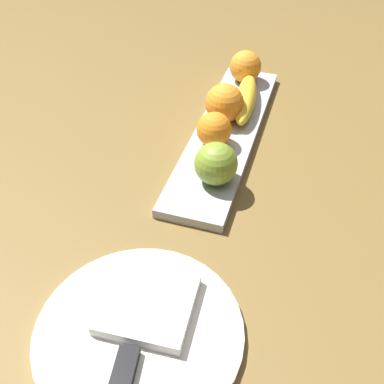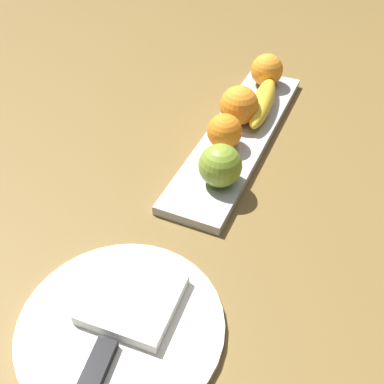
{
  "view_description": "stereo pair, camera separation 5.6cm",
  "coord_description": "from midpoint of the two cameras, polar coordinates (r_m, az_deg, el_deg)",
  "views": [
    {
      "loc": [
        -0.64,
        -0.11,
        0.5
      ],
      "look_at": [
        -0.18,
        0.03,
        0.05
      ],
      "focal_mm": 42.37,
      "sensor_mm": 36.0,
      "label": 1
    },
    {
      "loc": [
        -0.62,
        -0.16,
        0.5
      ],
      "look_at": [
        -0.18,
        0.03,
        0.05
      ],
      "focal_mm": 42.37,
      "sensor_mm": 36.0,
      "label": 2
    }
  ],
  "objects": [
    {
      "name": "orange_center",
      "position": [
        0.99,
        5.09,
        15.41
      ],
      "size": [
        0.07,
        0.07,
        0.07
      ],
      "primitive_type": "sphere",
      "color": "orange",
      "rests_on": "fruit_tray"
    },
    {
      "name": "knife",
      "position": [
        0.54,
        -11.76,
        -21.68
      ],
      "size": [
        0.18,
        0.05,
        0.01
      ],
      "rotation": [
        0.0,
        0.0,
        0.16
      ],
      "color": "silver",
      "rests_on": "dinner_plate"
    },
    {
      "name": "orange_near_apple",
      "position": [
        0.79,
        0.77,
        7.8
      ],
      "size": [
        0.06,
        0.06,
        0.06
      ],
      "primitive_type": "sphere",
      "color": "orange",
      "rests_on": "fruit_tray"
    },
    {
      "name": "fruit_tray",
      "position": [
        0.85,
        2.42,
        7.3
      ],
      "size": [
        0.48,
        0.11,
        0.02
      ],
      "primitive_type": "cube",
      "color": "#B4B9C3",
      "rests_on": "ground_plane"
    },
    {
      "name": "banana",
      "position": [
        0.9,
        4.99,
        11.61
      ],
      "size": [
        0.18,
        0.06,
        0.04
      ],
      "primitive_type": "ellipsoid",
      "rotation": [
        0.0,
        0.0,
        0.11
      ],
      "color": "yellow",
      "rests_on": "fruit_tray"
    },
    {
      "name": "orange_near_banana",
      "position": [
        0.85,
        2.21,
        11.07
      ],
      "size": [
        0.07,
        0.07,
        0.07
      ],
      "primitive_type": "sphere",
      "color": "orange",
      "rests_on": "fruit_tray"
    },
    {
      "name": "apple",
      "position": [
        0.71,
        0.78,
        3.51
      ],
      "size": [
        0.07,
        0.07,
        0.07
      ],
      "primitive_type": "sphere",
      "color": "olive",
      "rests_on": "fruit_tray"
    },
    {
      "name": "ground_plane",
      "position": [
        0.82,
        4.02,
        5.0
      ],
      "size": [
        2.4,
        2.4,
        0.0
      ],
      "primitive_type": "plane",
      "color": "brown"
    },
    {
      "name": "folded_napkin",
      "position": [
        0.58,
        -8.38,
        -13.88
      ],
      "size": [
        0.11,
        0.12,
        0.02
      ],
      "primitive_type": "cube",
      "rotation": [
        0.0,
        0.0,
        0.06
      ],
      "color": "white",
      "rests_on": "dinner_plate"
    },
    {
      "name": "dinner_plate",
      "position": [
        0.57,
        -9.55,
        -17.08
      ],
      "size": [
        0.25,
        0.25,
        0.01
      ],
      "primitive_type": "cylinder",
      "color": "white",
      "rests_on": "ground_plane"
    }
  ]
}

